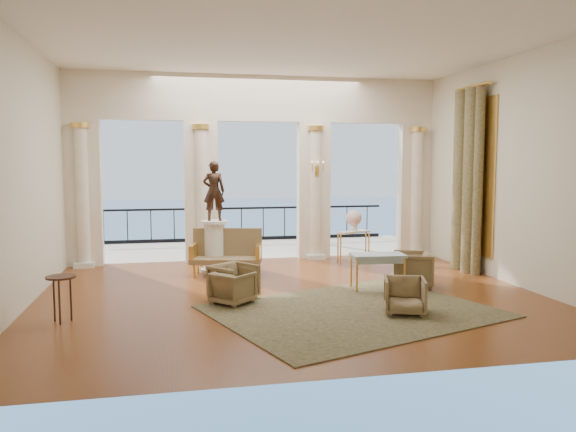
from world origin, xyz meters
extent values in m
plane|color=#4F2710|center=(0.00, 0.00, 0.00)|extent=(9.00, 9.00, 0.00)
plane|color=beige|center=(0.00, -4.00, 2.25)|extent=(9.00, 0.00, 9.00)
plane|color=beige|center=(-4.50, 0.00, 2.25)|extent=(0.00, 8.00, 8.00)
plane|color=beige|center=(4.50, 0.00, 2.25)|extent=(0.00, 8.00, 8.00)
plane|color=white|center=(0.00, 0.00, 4.50)|extent=(9.00, 9.00, 0.00)
cube|color=beige|center=(0.00, 3.85, 3.95)|extent=(9.00, 0.30, 1.10)
cube|color=beige|center=(-4.10, 3.85, 1.70)|extent=(0.80, 0.30, 3.40)
cylinder|color=beige|center=(-4.10, 3.67, 1.60)|extent=(0.28, 0.28, 3.20)
cylinder|color=#E8B24C|center=(-4.10, 3.67, 3.25)|extent=(0.40, 0.40, 0.12)
cube|color=silver|center=(-4.10, 3.67, 0.06)|extent=(0.45, 0.45, 0.12)
cube|color=beige|center=(-1.40, 3.85, 1.70)|extent=(0.80, 0.30, 3.40)
cylinder|color=beige|center=(-1.40, 3.67, 1.60)|extent=(0.28, 0.28, 3.20)
cylinder|color=#E8B24C|center=(-1.40, 3.67, 3.25)|extent=(0.40, 0.40, 0.12)
cube|color=silver|center=(-1.40, 3.67, 0.06)|extent=(0.45, 0.45, 0.12)
cube|color=beige|center=(1.40, 3.85, 1.70)|extent=(0.80, 0.30, 3.40)
cylinder|color=beige|center=(1.40, 3.67, 1.60)|extent=(0.28, 0.28, 3.20)
cylinder|color=#E8B24C|center=(1.40, 3.67, 3.25)|extent=(0.40, 0.40, 0.12)
cube|color=silver|center=(1.40, 3.67, 0.06)|extent=(0.45, 0.45, 0.12)
cube|color=beige|center=(4.10, 3.85, 1.70)|extent=(0.80, 0.30, 3.40)
cylinder|color=beige|center=(4.10, 3.67, 1.60)|extent=(0.28, 0.28, 3.20)
cylinder|color=#E8B24C|center=(4.10, 3.67, 3.25)|extent=(0.40, 0.40, 0.12)
cube|color=silver|center=(4.10, 3.67, 0.06)|extent=(0.45, 0.45, 0.12)
cube|color=beige|center=(0.00, 5.80, -0.05)|extent=(10.00, 3.60, 0.10)
cube|color=black|center=(0.00, 7.40, 1.00)|extent=(9.00, 0.06, 0.06)
cube|color=black|center=(0.00, 7.40, 0.05)|extent=(9.00, 0.06, 0.10)
cylinder|color=black|center=(0.00, 7.40, 0.50)|extent=(0.03, 0.03, 1.00)
cylinder|color=black|center=(-4.10, 7.40, 0.50)|extent=(0.03, 0.03, 1.00)
cylinder|color=black|center=(4.10, 7.40, 0.50)|extent=(0.03, 0.03, 1.00)
cylinder|color=#4C3823|center=(2.00, 6.60, 2.10)|extent=(0.20, 0.20, 4.20)
plane|color=#305F93|center=(0.00, 60.00, -6.00)|extent=(160.00, 160.00, 0.00)
cylinder|color=#4B4523|center=(4.30, 1.05, 2.00)|extent=(0.26, 0.26, 4.00)
cylinder|color=#4B4523|center=(4.26, 1.50, 2.00)|extent=(0.32, 0.32, 4.00)
cylinder|color=#4B4523|center=(4.30, 1.95, 2.00)|extent=(0.26, 0.26, 4.00)
cylinder|color=#E8B24C|center=(4.35, 1.50, 4.05)|extent=(0.08, 1.40, 0.08)
cube|color=#E8B24C|center=(4.47, 1.50, 2.10)|extent=(0.04, 1.60, 3.40)
cube|color=#E8B24C|center=(1.40, 3.53, 2.20)|extent=(0.10, 0.04, 0.25)
cylinder|color=#E8B24C|center=(1.26, 3.45, 2.30)|extent=(0.02, 0.02, 0.22)
cylinder|color=#E8B24C|center=(1.40, 3.45, 2.30)|extent=(0.02, 0.02, 0.22)
cylinder|color=#E8B24C|center=(1.54, 3.45, 2.30)|extent=(0.02, 0.02, 0.22)
cube|color=#2B3119|center=(0.75, -1.32, 0.01)|extent=(5.12, 4.54, 0.02)
imported|color=#473921|center=(-1.05, -0.12, 0.35)|extent=(0.92, 0.92, 0.70)
imported|color=#473921|center=(1.52, -1.62, 0.33)|extent=(0.79, 0.76, 0.65)
imported|color=#473921|center=(2.46, 0.19, 0.38)|extent=(0.93, 0.95, 0.76)
imported|color=#473921|center=(-1.11, -0.43, 0.31)|extent=(0.83, 0.83, 0.62)
cube|color=#473921|center=(-0.99, 2.02, 0.33)|extent=(1.59, 0.93, 0.11)
cube|color=#473921|center=(-0.92, 2.30, 0.69)|extent=(1.48, 0.42, 0.61)
cube|color=#E8B24C|center=(-1.67, 2.18, 0.53)|extent=(0.22, 0.61, 0.29)
cube|color=#E8B24C|center=(-0.31, 1.86, 0.53)|extent=(0.22, 0.61, 0.29)
cylinder|color=#E8B24C|center=(-1.67, 1.93, 0.14)|extent=(0.06, 0.06, 0.28)
cylinder|color=#E8B24C|center=(-0.42, 1.64, 0.14)|extent=(0.06, 0.06, 0.28)
cylinder|color=#E8B24C|center=(-1.56, 2.40, 0.14)|extent=(0.06, 0.06, 0.28)
cylinder|color=#E8B24C|center=(-0.31, 2.11, 0.14)|extent=(0.06, 0.06, 0.28)
cube|color=#8EA8B6|center=(1.71, 0.10, 0.67)|extent=(1.04, 0.63, 0.05)
cylinder|color=#E8B24C|center=(1.23, -0.09, 0.32)|extent=(0.04, 0.04, 0.64)
cylinder|color=#E8B24C|center=(2.14, -0.16, 0.32)|extent=(0.04, 0.04, 0.64)
cylinder|color=#E8B24C|center=(1.27, 0.37, 0.32)|extent=(0.04, 0.04, 0.64)
cylinder|color=#E8B24C|center=(2.18, 0.29, 0.32)|extent=(0.04, 0.04, 0.64)
cylinder|color=silver|center=(-1.20, 2.41, 0.04)|extent=(0.63, 0.63, 0.08)
cylinder|color=silver|center=(-1.20, 2.41, 0.57)|extent=(0.46, 0.46, 1.00)
cylinder|color=silver|center=(-1.20, 2.41, 1.12)|extent=(0.58, 0.58, 0.06)
imported|color=#2F1E15|center=(-1.20, 2.41, 1.79)|extent=(0.51, 0.38, 1.29)
cube|color=silver|center=(2.20, 3.05, 0.74)|extent=(0.86, 0.59, 0.04)
cylinder|color=#E8B24C|center=(1.91, 2.81, 0.36)|extent=(0.04, 0.04, 0.72)
cylinder|color=#E8B24C|center=(2.57, 3.08, 0.36)|extent=(0.04, 0.04, 0.72)
cylinder|color=#E8B24C|center=(1.83, 3.02, 0.36)|extent=(0.04, 0.04, 0.72)
cylinder|color=#E8B24C|center=(2.49, 3.29, 0.36)|extent=(0.04, 0.04, 0.72)
cylinder|color=white|center=(2.20, 3.05, 0.88)|extent=(0.19, 0.19, 0.24)
sphere|color=pink|center=(2.20, 3.05, 1.08)|extent=(0.38, 0.38, 0.38)
cylinder|color=black|center=(-3.76, -1.00, 0.70)|extent=(0.44, 0.44, 0.03)
cylinder|color=black|center=(-3.63, -0.93, 0.34)|extent=(0.03, 0.03, 0.68)
cylinder|color=black|center=(-3.88, -0.93, 0.34)|extent=(0.03, 0.03, 0.68)
cylinder|color=black|center=(-3.76, -1.14, 0.34)|extent=(0.03, 0.03, 0.68)
camera|label=1|loc=(-2.08, -9.83, 2.42)|focal=35.00mm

